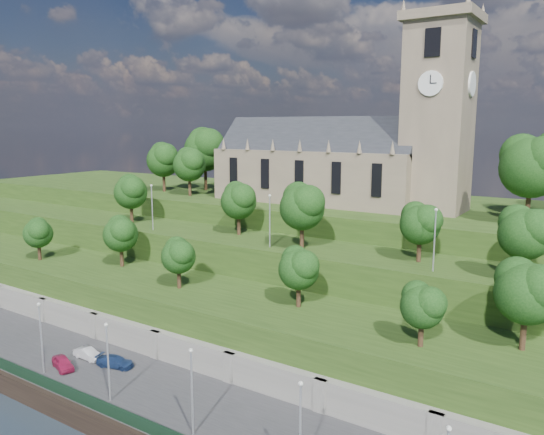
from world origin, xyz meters
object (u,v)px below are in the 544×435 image
Objects in this scene: church at (347,154)px; car_middle at (88,354)px; car_right at (115,361)px; car_left at (63,363)px.

car_middle is (-11.70, -38.95, -19.94)m from church.
car_middle is 0.88× the size of car_right.
church is 47.87m from car_left.
car_left reaches higher than car_middle.
car_left is at bearing -105.88° from church.
car_right is at bearing -33.33° from car_left.
car_middle reaches higher than car_right.
car_middle is at bearing 79.85° from car_right.
car_left is 2.94m from car_middle.
car_left is at bearing 175.50° from car_middle.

